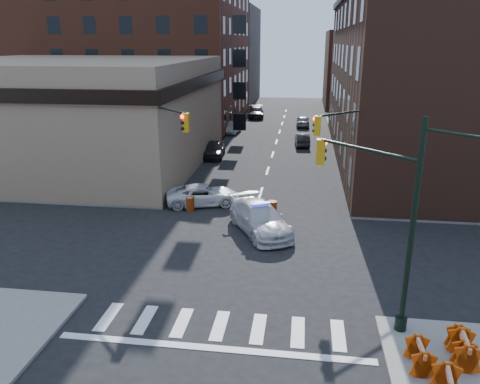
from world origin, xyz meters
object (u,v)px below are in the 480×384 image
(barrel_bank, at_px, (190,204))
(barricade_nw_a, at_px, (144,190))
(barrel_road, at_px, (272,209))
(barricade_se_a, at_px, (460,345))
(parked_car_wnear, at_px, (214,149))
(pedestrian_a, at_px, (121,192))
(pickup, at_px, (203,195))
(parked_car_enear, at_px, (302,140))
(police_car, at_px, (260,218))
(pedestrian_b, at_px, (108,178))
(parked_car_wfar, at_px, (233,128))

(barrel_bank, height_order, barricade_nw_a, barricade_nw_a)
(barrel_bank, bearing_deg, barricade_nw_a, 152.55)
(barrel_road, height_order, barricade_se_a, barricade_se_a)
(parked_car_wnear, distance_m, barricade_nw_a, 12.84)
(pedestrian_a, bearing_deg, pickup, 52.22)
(pedestrian_a, bearing_deg, parked_car_enear, 102.84)
(police_car, distance_m, parked_car_wnear, 18.44)
(barricade_se_a, bearing_deg, pedestrian_b, 53.28)
(pickup, height_order, pedestrian_a, pedestrian_a)
(parked_car_wnear, relative_size, barrel_bank, 4.83)
(pickup, height_order, pedestrian_b, pedestrian_b)
(parked_car_wfar, xyz_separation_m, barrel_bank, (1.34, -26.76, -0.17))
(parked_car_wnear, bearing_deg, parked_car_wfar, 86.24)
(police_car, bearing_deg, pedestrian_a, 133.30)
(parked_car_enear, xyz_separation_m, barrel_bank, (-6.93, -20.85, -0.17))
(pickup, distance_m, parked_car_wfar, 25.53)
(parked_car_wnear, distance_m, parked_car_wfar, 12.21)
(pedestrian_b, relative_size, barrel_road, 1.65)
(police_car, height_order, parked_car_wnear, police_car)
(parked_car_enear, distance_m, barrel_road, 21.33)
(parked_car_enear, bearing_deg, parked_car_wfar, -40.66)
(parked_car_wnear, xyz_separation_m, pedestrian_b, (-5.69, -11.27, 0.24))
(parked_car_wfar, bearing_deg, pickup, -78.60)
(pickup, height_order, barrel_road, pickup)
(parked_car_wfar, relative_size, barricade_nw_a, 3.34)
(barrel_road, xyz_separation_m, barricade_se_a, (7.35, -12.84, 0.09))
(parked_car_enear, height_order, barricade_se_a, parked_car_enear)
(pedestrian_b, bearing_deg, pickup, -38.38)
(barricade_se_a, bearing_deg, parked_car_wnear, 30.00)
(parked_car_wnear, relative_size, pedestrian_a, 2.77)
(parked_car_wfar, relative_size, pedestrian_a, 2.39)
(pedestrian_a, bearing_deg, pedestrian_b, 169.11)
(barrel_bank, height_order, barricade_se_a, barricade_se_a)
(pedestrian_a, xyz_separation_m, barrel_bank, (4.80, -0.40, -0.50))
(pickup, distance_m, parked_car_enear, 20.56)
(police_car, bearing_deg, pedestrian_b, 124.43)
(pedestrian_b, height_order, barricade_se_a, pedestrian_b)
(pickup, xyz_separation_m, parked_car_enear, (6.37, 19.55, -0.04))
(barrel_road, xyz_separation_m, barricade_nw_a, (-9.10, 2.38, 0.07))
(pickup, bearing_deg, police_car, -151.28)
(barricade_se_a, distance_m, barricade_nw_a, 22.41)
(barrel_bank, bearing_deg, police_car, -30.92)
(parked_car_wfar, distance_m, barrel_road, 27.98)
(barrel_bank, bearing_deg, pedestrian_b, 154.65)
(pedestrian_b, bearing_deg, barricade_se_a, -63.74)
(parked_car_enear, bearing_deg, barrel_road, 80.52)
(parked_car_enear, bearing_deg, barricade_se_a, 94.42)
(barricade_nw_a, bearing_deg, pedestrian_a, -112.06)
(barrel_bank, relative_size, barricade_se_a, 0.77)
(barrel_road, bearing_deg, pedestrian_b, 163.19)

